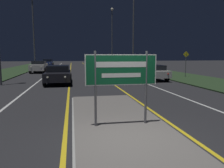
# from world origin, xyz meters

# --- Properties ---
(ground_plane) EXTENTS (160.00, 160.00, 0.00)m
(ground_plane) POSITION_xyz_m (0.00, 0.00, 0.00)
(ground_plane) COLOR #232326
(median_island) EXTENTS (2.89, 9.57, 0.10)m
(median_island) POSITION_xyz_m (0.00, 0.97, 0.04)
(median_island) COLOR #999993
(median_island) RESTS_ON ground_plane
(verge_right) EXTENTS (5.00, 100.00, 0.08)m
(verge_right) POSITION_xyz_m (9.50, 20.00, 0.04)
(verge_right) COLOR #23381E
(verge_right) RESTS_ON ground_plane
(centre_line_yellow_left) EXTENTS (0.12, 70.00, 0.01)m
(centre_line_yellow_left) POSITION_xyz_m (-1.64, 25.00, 0.00)
(centre_line_yellow_left) COLOR gold
(centre_line_yellow_left) RESTS_ON ground_plane
(centre_line_yellow_right) EXTENTS (0.12, 70.00, 0.01)m
(centre_line_yellow_right) POSITION_xyz_m (1.64, 25.00, 0.00)
(centre_line_yellow_right) COLOR gold
(centre_line_yellow_right) RESTS_ON ground_plane
(lane_line_white_left) EXTENTS (0.12, 70.00, 0.01)m
(lane_line_white_left) POSITION_xyz_m (-4.20, 25.00, 0.00)
(lane_line_white_left) COLOR silver
(lane_line_white_left) RESTS_ON ground_plane
(lane_line_white_right) EXTENTS (0.12, 70.00, 0.01)m
(lane_line_white_right) POSITION_xyz_m (4.20, 25.00, 0.00)
(lane_line_white_right) COLOR silver
(lane_line_white_right) RESTS_ON ground_plane
(edge_line_white_left) EXTENTS (0.10, 70.00, 0.01)m
(edge_line_white_left) POSITION_xyz_m (-7.20, 25.00, 0.00)
(edge_line_white_left) COLOR silver
(edge_line_white_left) RESTS_ON ground_plane
(edge_line_white_right) EXTENTS (0.10, 70.00, 0.01)m
(edge_line_white_right) POSITION_xyz_m (7.20, 25.00, 0.00)
(edge_line_white_right) COLOR silver
(edge_line_white_right) RESTS_ON ground_plane
(highway_sign) EXTENTS (2.11, 0.07, 2.19)m
(highway_sign) POSITION_xyz_m (0.00, 0.96, 1.65)
(highway_sign) COLOR #56565B
(highway_sign) RESTS_ON median_island
(streetlight_left_far) EXTENTS (0.48, 0.48, 10.13)m
(streetlight_left_far) POSITION_xyz_m (-6.53, 27.11, 6.19)
(streetlight_left_far) COLOR #56565B
(streetlight_left_far) RESTS_ON ground_plane
(streetlight_right_near) EXTENTS (0.46, 0.46, 10.61)m
(streetlight_right_near) POSITION_xyz_m (6.26, 21.76, 6.29)
(streetlight_right_near) COLOR #56565B
(streetlight_right_near) RESTS_ON ground_plane
(streetlight_right_far) EXTENTS (0.54, 0.54, 11.21)m
(streetlight_right_far) POSITION_xyz_m (6.41, 37.40, 7.13)
(streetlight_right_far) COLOR #56565B
(streetlight_right_far) RESTS_ON ground_plane
(car_receding_0) EXTENTS (1.93, 4.54, 1.32)m
(car_receding_0) POSITION_xyz_m (5.55, 13.15, 0.72)
(car_receding_0) COLOR silver
(car_receding_0) RESTS_ON ground_plane
(car_receding_1) EXTENTS (1.87, 4.51, 1.35)m
(car_receding_1) POSITION_xyz_m (5.89, 20.69, 0.72)
(car_receding_1) COLOR maroon
(car_receding_1) RESTS_ON ground_plane
(car_receding_2) EXTENTS (1.87, 4.29, 1.34)m
(car_receding_2) POSITION_xyz_m (2.68, 30.09, 0.71)
(car_receding_2) COLOR navy
(car_receding_2) RESTS_ON ground_plane
(car_approaching_0) EXTENTS (1.99, 4.71, 1.38)m
(car_approaching_0) POSITION_xyz_m (-2.46, 12.15, 0.74)
(car_approaching_0) COLOR black
(car_approaching_0) RESTS_ON ground_plane
(car_approaching_1) EXTENTS (1.87, 4.77, 1.47)m
(car_approaching_1) POSITION_xyz_m (-5.52, 23.78, 0.80)
(car_approaching_1) COLOR silver
(car_approaching_1) RESTS_ON ground_plane
(car_approaching_2) EXTENTS (1.94, 4.23, 1.43)m
(car_approaching_2) POSITION_xyz_m (-6.01, 38.89, 0.76)
(car_approaching_2) COLOR navy
(car_approaching_2) RESTS_ON ground_plane
(warning_sign) EXTENTS (0.60, 0.06, 2.48)m
(warning_sign) POSITION_xyz_m (9.56, 14.55, 1.57)
(warning_sign) COLOR #56565B
(warning_sign) RESTS_ON verge_right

